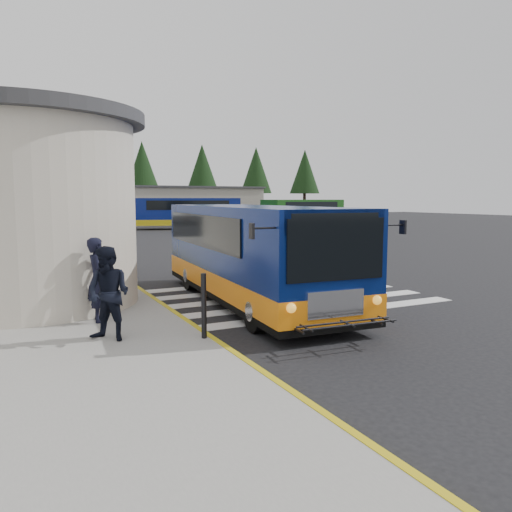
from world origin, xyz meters
name	(u,v)px	position (x,y,z in m)	size (l,w,h in m)	color
ground	(282,290)	(0.00, 0.00, 0.00)	(140.00, 140.00, 0.00)	black
curb_strip	(122,279)	(-4.05, 4.00, 0.08)	(0.12, 34.00, 0.16)	gold
crosswalk	(280,296)	(-0.50, -0.80, 0.01)	(8.00, 5.35, 0.01)	silver
depot_building	(143,205)	(6.00, 42.00, 2.11)	(26.40, 8.40, 4.20)	gray
tree_line	(129,167)	(6.29, 50.00, 6.77)	(58.40, 4.40, 10.00)	black
transit_bus	(252,257)	(-1.62, -1.24, 1.26)	(3.49, 9.46, 2.63)	#071858
pedestrian_a	(98,280)	(-5.79, -2.13, 1.07)	(0.67, 0.44, 1.84)	black
pedestrian_b	(109,294)	(-5.85, -3.76, 1.04)	(0.87, 0.68, 1.79)	black
bollard	(204,306)	(-4.20, -4.42, 0.78)	(0.10, 0.10, 1.26)	black
far_bus_a	(188,212)	(7.63, 31.46, 1.62)	(10.01, 5.28, 2.49)	navy
far_bus_b	(304,212)	(19.03, 29.35, 1.53)	(9.47, 4.41, 2.36)	#154612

